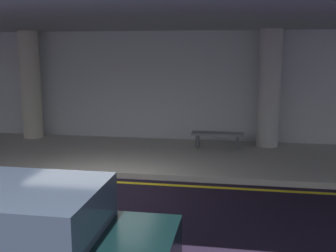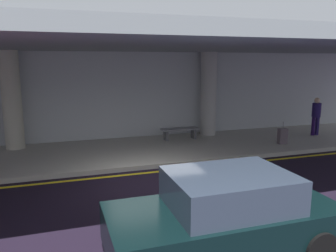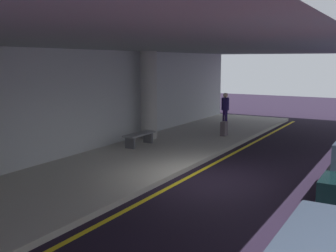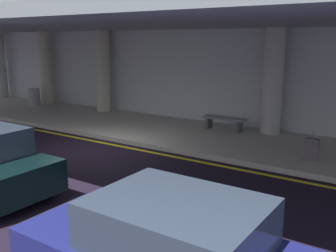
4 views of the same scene
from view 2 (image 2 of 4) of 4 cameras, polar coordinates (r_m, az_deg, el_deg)
ground_plane at (r=10.03m, az=-3.18°, el=-9.09°), size 60.00×60.00×0.00m
sidewalk at (r=12.89m, az=-6.77°, el=-4.27°), size 26.00×4.20×0.15m
lane_stripe_yellow at (r=10.66m, az=-4.15°, el=-7.86°), size 26.00×0.14×0.01m
support_column_center at (r=13.94m, az=-24.65°, el=3.91°), size 0.69×0.69×3.65m
support_column_right_mid at (r=15.26m, az=6.80°, el=5.32°), size 0.69×0.69×3.65m
ceiling_overhang at (r=11.98m, az=-6.70°, el=13.31°), size 28.00×13.20×0.30m
terminal_back_wall at (r=14.74m, az=-8.68°, el=4.79°), size 26.00×0.30×3.80m
car_black at (r=6.29m, az=9.50°, el=-14.68°), size 4.10×1.92×1.50m
traveler_with_luggage at (r=16.49m, az=23.53°, el=1.88°), size 0.38×0.38×1.68m
suitcase_upright_primary at (r=14.37m, az=18.60°, el=-1.62°), size 0.36×0.22×0.90m
bench_metal at (r=14.38m, az=2.00°, el=-0.88°), size 1.60×0.50×0.48m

